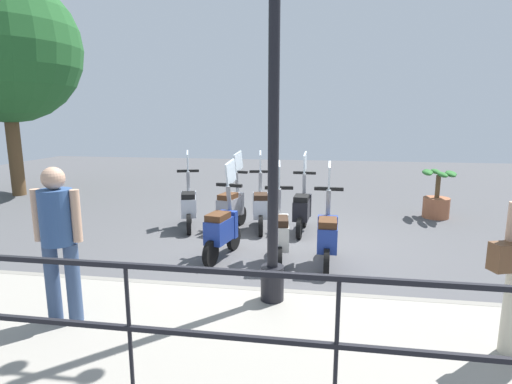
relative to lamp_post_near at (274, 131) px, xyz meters
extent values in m
plane|color=#4C4C4F|center=(2.40, 0.10, -2.07)|extent=(28.00, 28.00, 0.00)
cube|color=gray|center=(-0.80, 0.10, -1.99)|extent=(2.20, 20.00, 0.15)
cube|color=gray|center=(0.25, 0.10, -1.99)|extent=(0.10, 20.00, 0.15)
cube|color=black|center=(-1.80, 0.10, -0.87)|extent=(0.04, 16.00, 0.04)
cube|color=black|center=(-1.80, 0.10, -1.34)|extent=(0.04, 16.00, 0.04)
cylinder|color=black|center=(-1.80, -0.63, -1.39)|extent=(0.03, 0.03, 1.05)
cylinder|color=black|center=(-1.80, 0.82, -1.39)|extent=(0.03, 0.03, 1.05)
cylinder|color=black|center=(0.00, 0.00, -1.72)|extent=(0.26, 0.26, 0.40)
cylinder|color=black|center=(0.00, 0.00, 0.18)|extent=(0.12, 0.12, 4.20)
cylinder|color=beige|center=(-0.71, -2.18, -1.51)|extent=(0.14, 0.14, 0.82)
cylinder|color=tan|center=(-0.74, -2.09, -0.81)|extent=(0.09, 0.09, 0.52)
cube|color=brown|center=(-0.81, -2.05, -1.00)|extent=(0.22, 0.31, 0.24)
cylinder|color=#384C70|center=(-0.81, 2.15, -1.51)|extent=(0.14, 0.14, 0.82)
cylinder|color=#384C70|center=(-0.79, 1.93, -1.51)|extent=(0.14, 0.14, 0.82)
cylinder|color=#335184|center=(-0.80, 2.04, -0.82)|extent=(0.34, 0.34, 0.55)
sphere|color=tan|center=(-0.80, 2.04, -0.44)|extent=(0.22, 0.22, 0.22)
cylinder|color=tan|center=(-0.82, 2.24, -0.81)|extent=(0.09, 0.09, 0.52)
cylinder|color=tan|center=(-0.79, 1.84, -0.81)|extent=(0.09, 0.09, 0.52)
cylinder|color=brown|center=(5.79, 7.96, -0.80)|extent=(0.36, 0.36, 2.53)
sphere|color=#235B28|center=(5.79, 7.96, 1.97)|extent=(4.00, 4.00, 4.00)
cylinder|color=#9E5B3D|center=(4.90, -3.09, -1.84)|extent=(0.56, 0.56, 0.45)
cylinder|color=brown|center=(4.90, -3.09, -1.37)|extent=(0.10, 0.10, 0.50)
ellipsoid|color=#2D6B2D|center=(5.15, -3.09, -1.07)|extent=(0.56, 0.16, 0.10)
ellipsoid|color=#2D6B2D|center=(4.65, -3.09, -1.07)|extent=(0.56, 0.16, 0.10)
ellipsoid|color=#2D6B2D|center=(4.90, -2.84, -1.07)|extent=(0.56, 0.16, 0.10)
ellipsoid|color=#2D6B2D|center=(4.90, -3.34, -1.07)|extent=(0.56, 0.16, 0.10)
ellipsoid|color=#2D6B2D|center=(5.08, -2.91, -1.07)|extent=(0.56, 0.16, 0.10)
ellipsoid|color=#2D6B2D|center=(4.72, -3.27, -1.07)|extent=(0.56, 0.16, 0.10)
cylinder|color=black|center=(1.98, -0.65, -1.87)|extent=(0.40, 0.09, 0.40)
cylinder|color=black|center=(1.15, -0.63, -1.87)|extent=(0.40, 0.09, 0.40)
cube|color=navy|center=(1.48, -0.64, -1.59)|extent=(0.61, 0.29, 0.36)
cube|color=navy|center=(1.77, -0.65, -1.57)|extent=(0.13, 0.30, 0.44)
cube|color=#4C2D19|center=(1.41, -0.64, -1.36)|extent=(0.41, 0.27, 0.10)
cylinder|color=gray|center=(1.83, -0.65, -1.21)|extent=(0.18, 0.07, 0.55)
cube|color=black|center=(1.83, -0.65, -0.94)|extent=(0.07, 0.44, 0.05)
cube|color=silver|center=(1.89, -0.65, -0.74)|extent=(0.39, 0.04, 0.42)
cylinder|color=black|center=(1.95, 0.13, -1.87)|extent=(0.41, 0.13, 0.40)
cylinder|color=black|center=(1.13, 0.03, -1.87)|extent=(0.41, 0.13, 0.40)
cube|color=beige|center=(1.46, 0.07, -1.59)|extent=(0.63, 0.35, 0.36)
cube|color=beige|center=(1.75, 0.11, -1.57)|extent=(0.15, 0.31, 0.44)
cube|color=black|center=(1.39, 0.06, -1.36)|extent=(0.43, 0.30, 0.10)
cylinder|color=gray|center=(1.81, 0.11, -1.21)|extent=(0.19, 0.09, 0.55)
cube|color=black|center=(1.81, 0.11, -0.94)|extent=(0.11, 0.44, 0.05)
cube|color=silver|center=(1.87, 0.12, -0.74)|extent=(0.39, 0.07, 0.42)
cylinder|color=black|center=(2.07, 0.89, -1.87)|extent=(0.41, 0.16, 0.40)
cylinder|color=black|center=(1.26, 1.07, -1.87)|extent=(0.41, 0.16, 0.40)
cube|color=navy|center=(1.58, 1.00, -1.59)|extent=(0.65, 0.40, 0.36)
cube|color=navy|center=(1.86, 0.94, -1.57)|extent=(0.18, 0.32, 0.44)
cube|color=#4C2D19|center=(1.51, 1.01, -1.36)|extent=(0.45, 0.34, 0.10)
cylinder|color=gray|center=(1.92, 0.93, -1.21)|extent=(0.19, 0.11, 0.55)
cube|color=black|center=(1.92, 0.93, -0.94)|extent=(0.15, 0.44, 0.05)
cube|color=silver|center=(1.98, 0.91, -0.74)|extent=(0.39, 0.11, 0.42)
cylinder|color=black|center=(3.68, -0.23, -1.87)|extent=(0.40, 0.11, 0.40)
cylinder|color=black|center=(2.85, -0.17, -1.87)|extent=(0.40, 0.11, 0.40)
cube|color=black|center=(3.18, -0.19, -1.59)|extent=(0.62, 0.32, 0.36)
cube|color=black|center=(3.47, -0.21, -1.57)|extent=(0.14, 0.31, 0.44)
cube|color=black|center=(3.11, -0.19, -1.36)|extent=(0.42, 0.29, 0.10)
cylinder|color=gray|center=(3.53, -0.22, -1.21)|extent=(0.19, 0.08, 0.55)
cube|color=black|center=(3.53, -0.22, -0.94)|extent=(0.09, 0.44, 0.05)
cube|color=silver|center=(3.59, -0.22, -0.74)|extent=(0.39, 0.06, 0.42)
cylinder|color=black|center=(3.73, 0.68, -1.87)|extent=(0.41, 0.14, 0.40)
cylinder|color=black|center=(2.91, 0.56, -1.87)|extent=(0.41, 0.14, 0.40)
cube|color=#B7BCC6|center=(3.24, 0.61, -1.59)|extent=(0.64, 0.37, 0.36)
cube|color=#B7BCC6|center=(3.53, 0.65, -1.57)|extent=(0.17, 0.31, 0.44)
cube|color=black|center=(3.17, 0.60, -1.36)|extent=(0.44, 0.32, 0.10)
cylinder|color=gray|center=(3.58, 0.66, -1.21)|extent=(0.19, 0.10, 0.55)
cube|color=black|center=(3.58, 0.66, -0.94)|extent=(0.13, 0.44, 0.05)
cube|color=silver|center=(3.64, 0.67, -0.74)|extent=(0.39, 0.09, 0.42)
cylinder|color=black|center=(3.62, 1.08, -1.87)|extent=(0.41, 0.18, 0.40)
cylinder|color=black|center=(2.82, 1.28, -1.87)|extent=(0.41, 0.18, 0.40)
cube|color=gray|center=(3.14, 1.20, -1.59)|extent=(0.65, 0.42, 0.36)
cube|color=gray|center=(3.42, 1.13, -1.57)|extent=(0.19, 0.32, 0.44)
cube|color=#4C2D19|center=(3.07, 1.22, -1.36)|extent=(0.45, 0.35, 0.10)
cylinder|color=gray|center=(3.48, 1.11, -1.21)|extent=(0.19, 0.11, 0.55)
cube|color=black|center=(3.48, 1.11, -0.94)|extent=(0.17, 0.44, 0.05)
cube|color=silver|center=(3.54, 1.10, -0.74)|extent=(0.38, 0.12, 0.42)
cylinder|color=black|center=(3.59, 2.17, -1.87)|extent=(0.41, 0.20, 0.40)
cylinder|color=black|center=(2.80, 1.92, -1.87)|extent=(0.41, 0.20, 0.40)
cube|color=#B7BCC6|center=(3.12, 2.02, -1.59)|extent=(0.66, 0.45, 0.36)
cube|color=#B7BCC6|center=(3.39, 2.11, -1.57)|extent=(0.20, 0.32, 0.44)
cube|color=black|center=(3.05, 2.00, -1.36)|extent=(0.46, 0.37, 0.10)
cylinder|color=gray|center=(3.45, 2.12, -1.21)|extent=(0.20, 0.12, 0.55)
cube|color=black|center=(3.45, 2.12, -0.94)|extent=(0.19, 0.44, 0.05)
cube|color=silver|center=(3.51, 2.14, -0.74)|extent=(0.38, 0.15, 0.42)
camera|label=1|loc=(-4.24, -0.48, 0.15)|focal=28.00mm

